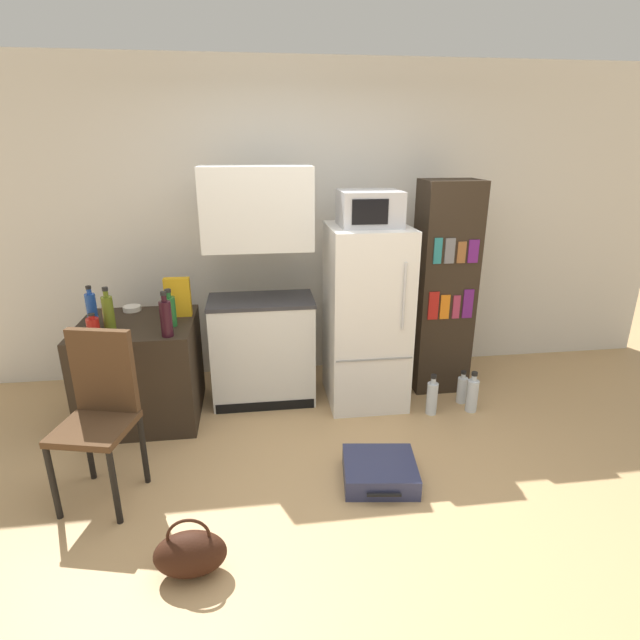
{
  "coord_description": "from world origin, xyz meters",
  "views": [
    {
      "loc": [
        -0.44,
        -2.42,
        2.04
      ],
      "look_at": [
        -0.0,
        0.85,
        0.86
      ],
      "focal_mm": 28.0,
      "sensor_mm": 36.0,
      "label": 1
    }
  ],
  "objects_px": {
    "chair": "(100,403)",
    "handbag": "(190,553)",
    "bottle_ketchup_red": "(93,326)",
    "bottle_olive_oil": "(108,312)",
    "bottle_green_tall": "(170,311)",
    "kitchen_hutch": "(261,301)",
    "bottle_amber_beer": "(107,316)",
    "cereal_box": "(178,297)",
    "bottle_wine_dark": "(166,318)",
    "water_bottle_back": "(472,395)",
    "refrigerator": "(366,316)",
    "suitcase_large_flat": "(380,471)",
    "side_table": "(142,370)",
    "bookshelf": "(443,289)",
    "bottle_blue_soda": "(91,307)",
    "water_bottle_middle": "(432,397)",
    "bowl": "(132,308)",
    "water_bottle_front": "(462,389)",
    "microwave": "(370,208)"
  },
  "relations": [
    {
      "from": "water_bottle_back",
      "to": "water_bottle_middle",
      "type": "bearing_deg",
      "value": 179.6
    },
    {
      "from": "bottle_ketchup_red",
      "to": "water_bottle_middle",
      "type": "bearing_deg",
      "value": -1.25
    },
    {
      "from": "cereal_box",
      "to": "water_bottle_back",
      "type": "distance_m",
      "value": 2.43
    },
    {
      "from": "bowl",
      "to": "water_bottle_front",
      "type": "bearing_deg",
      "value": -9.12
    },
    {
      "from": "bottle_green_tall",
      "to": "kitchen_hutch",
      "type": "bearing_deg",
      "value": 22.12
    },
    {
      "from": "bottle_ketchup_red",
      "to": "bottle_amber_beer",
      "type": "xyz_separation_m",
      "value": [
        0.05,
        0.18,
        0.01
      ]
    },
    {
      "from": "microwave",
      "to": "water_bottle_middle",
      "type": "relative_size",
      "value": 1.34
    },
    {
      "from": "microwave",
      "to": "chair",
      "type": "height_order",
      "value": "microwave"
    },
    {
      "from": "chair",
      "to": "handbag",
      "type": "height_order",
      "value": "chair"
    },
    {
      "from": "bottle_amber_beer",
      "to": "bottle_green_tall",
      "type": "distance_m",
      "value": 0.46
    },
    {
      "from": "kitchen_hutch",
      "to": "water_bottle_front",
      "type": "xyz_separation_m",
      "value": [
        1.62,
        -0.3,
        -0.74
      ]
    },
    {
      "from": "bottle_olive_oil",
      "to": "handbag",
      "type": "xyz_separation_m",
      "value": [
        0.66,
        -1.5,
        -0.79
      ]
    },
    {
      "from": "refrigerator",
      "to": "handbag",
      "type": "distance_m",
      "value": 2.19
    },
    {
      "from": "bowl",
      "to": "water_bottle_middle",
      "type": "bearing_deg",
      "value": -13.68
    },
    {
      "from": "microwave",
      "to": "water_bottle_front",
      "type": "bearing_deg",
      "value": -13.86
    },
    {
      "from": "cereal_box",
      "to": "bottle_olive_oil",
      "type": "bearing_deg",
      "value": -151.34
    },
    {
      "from": "bottle_ketchup_red",
      "to": "bottle_olive_oil",
      "type": "xyz_separation_m",
      "value": [
        0.09,
        0.09,
        0.07
      ]
    },
    {
      "from": "handbag",
      "to": "water_bottle_front",
      "type": "distance_m",
      "value": 2.52
    },
    {
      "from": "bottle_green_tall",
      "to": "bowl",
      "type": "bearing_deg",
      "value": 132.18
    },
    {
      "from": "refrigerator",
      "to": "bottle_olive_oil",
      "type": "bearing_deg",
      "value": -174.21
    },
    {
      "from": "suitcase_large_flat",
      "to": "refrigerator",
      "type": "bearing_deg",
      "value": 90.39
    },
    {
      "from": "bottle_blue_soda",
      "to": "water_bottle_middle",
      "type": "xyz_separation_m",
      "value": [
        2.55,
        -0.34,
        -0.75
      ]
    },
    {
      "from": "bottle_wine_dark",
      "to": "handbag",
      "type": "height_order",
      "value": "bottle_wine_dark"
    },
    {
      "from": "bottle_wine_dark",
      "to": "chair",
      "type": "distance_m",
      "value": 0.74
    },
    {
      "from": "bookshelf",
      "to": "suitcase_large_flat",
      "type": "bearing_deg",
      "value": -123.41
    },
    {
      "from": "water_bottle_middle",
      "to": "kitchen_hutch",
      "type": "bearing_deg",
      "value": 161.47
    },
    {
      "from": "microwave",
      "to": "bottle_green_tall",
      "type": "relative_size",
      "value": 1.63
    },
    {
      "from": "bottle_olive_oil",
      "to": "suitcase_large_flat",
      "type": "xyz_separation_m",
      "value": [
        1.77,
        -0.91,
        -0.84
      ]
    },
    {
      "from": "water_bottle_front",
      "to": "bottle_green_tall",
      "type": "bearing_deg",
      "value": 179.3
    },
    {
      "from": "suitcase_large_flat",
      "to": "bottle_blue_soda",
      "type": "bearing_deg",
      "value": 157.85
    },
    {
      "from": "bookshelf",
      "to": "bottle_olive_oil",
      "type": "xyz_separation_m",
      "value": [
        -2.59,
        -0.34,
        0.03
      ]
    },
    {
      "from": "bottle_ketchup_red",
      "to": "bottle_green_tall",
      "type": "height_order",
      "value": "bottle_green_tall"
    },
    {
      "from": "bottle_olive_oil",
      "to": "water_bottle_back",
      "type": "bearing_deg",
      "value": -3.11
    },
    {
      "from": "bottle_olive_oil",
      "to": "water_bottle_middle",
      "type": "xyz_separation_m",
      "value": [
        2.38,
        -0.15,
        -0.77
      ]
    },
    {
      "from": "bottle_amber_beer",
      "to": "bowl",
      "type": "relative_size",
      "value": 1.27
    },
    {
      "from": "side_table",
      "to": "bottle_wine_dark",
      "type": "xyz_separation_m",
      "value": [
        0.28,
        -0.31,
        0.52
      ]
    },
    {
      "from": "bottle_blue_soda",
      "to": "cereal_box",
      "type": "relative_size",
      "value": 0.92
    },
    {
      "from": "bottle_wine_dark",
      "to": "chair",
      "type": "bearing_deg",
      "value": -118.44
    },
    {
      "from": "bottle_amber_beer",
      "to": "suitcase_large_flat",
      "type": "xyz_separation_m",
      "value": [
        1.81,
        -1.0,
        -0.79
      ]
    },
    {
      "from": "bottle_olive_oil",
      "to": "cereal_box",
      "type": "bearing_deg",
      "value": 28.66
    },
    {
      "from": "side_table",
      "to": "bookshelf",
      "type": "relative_size",
      "value": 0.47
    },
    {
      "from": "bookshelf",
      "to": "bottle_wine_dark",
      "type": "relative_size",
      "value": 5.53
    },
    {
      "from": "cereal_box",
      "to": "handbag",
      "type": "bearing_deg",
      "value": -83.06
    },
    {
      "from": "bottle_ketchup_red",
      "to": "water_bottle_back",
      "type": "distance_m",
      "value": 2.89
    },
    {
      "from": "bottle_wine_dark",
      "to": "bowl",
      "type": "bearing_deg",
      "value": 121.2
    },
    {
      "from": "bottle_wine_dark",
      "to": "water_bottle_back",
      "type": "xyz_separation_m",
      "value": [
        2.29,
        0.04,
        -0.77
      ]
    },
    {
      "from": "refrigerator",
      "to": "bottle_green_tall",
      "type": "bearing_deg",
      "value": -173.58
    },
    {
      "from": "microwave",
      "to": "water_bottle_back",
      "type": "bearing_deg",
      "value": -22.77
    },
    {
      "from": "water_bottle_back",
      "to": "bottle_olive_oil",
      "type": "bearing_deg",
      "value": 176.89
    },
    {
      "from": "bowl",
      "to": "water_bottle_middle",
      "type": "xyz_separation_m",
      "value": [
        2.32,
        -0.57,
        -0.66
      ]
    }
  ]
}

